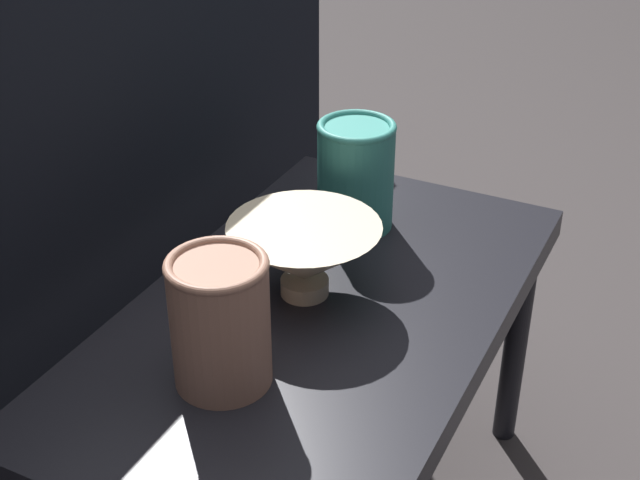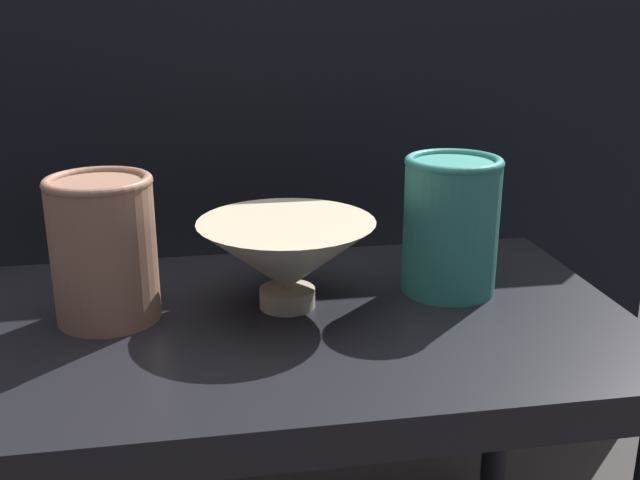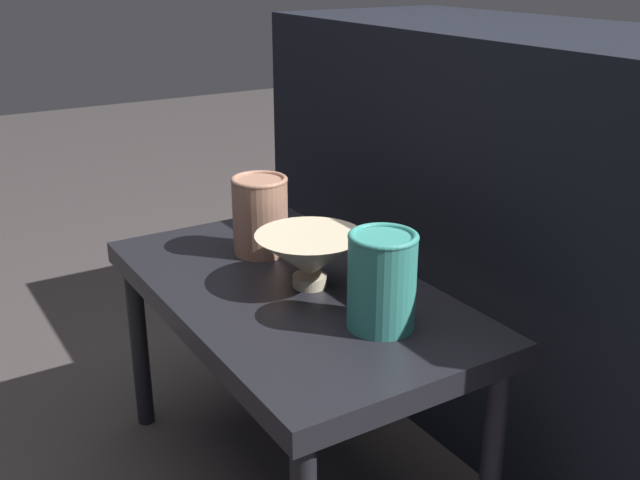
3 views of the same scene
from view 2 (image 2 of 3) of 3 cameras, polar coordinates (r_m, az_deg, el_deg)
The scene contains 5 objects.
table at distance 0.81m, azimuth -3.53°, elevation -9.03°, with size 0.75×0.42×0.41m.
couch_backdrop at distance 1.32m, azimuth -6.32°, elevation 4.00°, with size 1.28×0.50×0.82m.
bowl at distance 0.79m, azimuth -2.55°, elevation -1.27°, with size 0.19×0.19×0.10m.
vase_textured_left at distance 0.79m, azimuth -16.15°, elevation -0.50°, with size 0.11×0.11×0.15m.
vase_colorful_right at distance 0.84m, azimuth 9.93°, elevation 1.28°, with size 0.11×0.11×0.15m.
Camera 2 is at (-0.07, -0.71, 0.74)m, focal length 42.00 mm.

